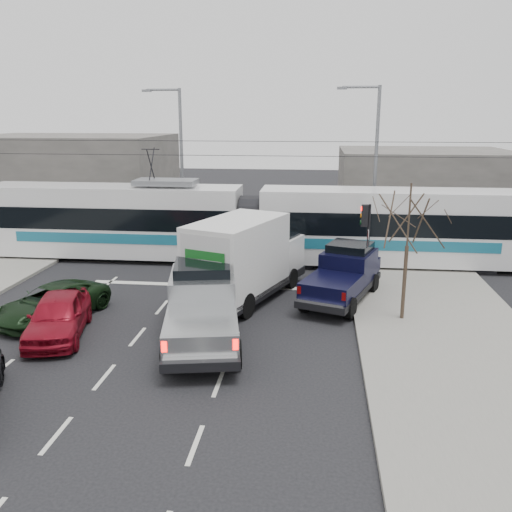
# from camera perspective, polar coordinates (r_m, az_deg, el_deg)

# --- Properties ---
(ground) EXTENTS (120.00, 120.00, 0.00)m
(ground) POSITION_cam_1_polar(r_m,az_deg,el_deg) (18.94, -7.42, -8.66)
(ground) COLOR black
(ground) RESTS_ON ground
(sidewalk_right) EXTENTS (6.00, 60.00, 0.15)m
(sidewalk_right) POSITION_cam_1_polar(r_m,az_deg,el_deg) (18.97, 20.38, -9.22)
(sidewalk_right) COLOR gray
(sidewalk_right) RESTS_ON ground
(rails) EXTENTS (60.00, 1.60, 0.03)m
(rails) POSITION_cam_1_polar(r_m,az_deg,el_deg) (28.21, -2.59, -0.67)
(rails) COLOR #33302D
(rails) RESTS_ON ground
(building_left) EXTENTS (14.00, 10.00, 6.00)m
(building_left) POSITION_cam_1_polar(r_m,az_deg,el_deg) (43.21, -18.82, 7.95)
(building_left) COLOR slate
(building_left) RESTS_ON ground
(building_right) EXTENTS (12.00, 10.00, 5.00)m
(building_right) POSITION_cam_1_polar(r_m,az_deg,el_deg) (41.85, 17.16, 7.20)
(building_right) COLOR slate
(building_right) RESTS_ON ground
(bare_tree) EXTENTS (2.40, 2.40, 5.00)m
(bare_tree) POSITION_cam_1_polar(r_m,az_deg,el_deg) (19.96, 15.78, 3.52)
(bare_tree) COLOR #47382B
(bare_tree) RESTS_ON ground
(traffic_signal) EXTENTS (0.44, 0.44, 3.60)m
(traffic_signal) POSITION_cam_1_polar(r_m,az_deg,el_deg) (23.92, 11.48, 2.98)
(traffic_signal) COLOR black
(traffic_signal) RESTS_ON ground
(street_lamp_near) EXTENTS (2.38, 0.25, 9.00)m
(street_lamp_near) POSITION_cam_1_polar(r_m,az_deg,el_deg) (31.08, 12.16, 10.00)
(street_lamp_near) COLOR slate
(street_lamp_near) RESTS_ON ground
(street_lamp_far) EXTENTS (2.38, 0.25, 9.00)m
(street_lamp_far) POSITION_cam_1_polar(r_m,az_deg,el_deg) (34.03, -8.15, 10.55)
(street_lamp_far) COLOR slate
(street_lamp_far) RESTS_ON ground
(catenary) EXTENTS (60.00, 0.20, 7.00)m
(catenary) POSITION_cam_1_polar(r_m,az_deg,el_deg) (27.44, -2.68, 7.14)
(catenary) COLOR black
(catenary) RESTS_ON ground
(tram) EXTENTS (28.22, 2.99, 5.76)m
(tram) POSITION_cam_1_polar(r_m,az_deg,el_deg) (27.94, -0.67, 3.48)
(tram) COLOR silver
(tram) RESTS_ON ground
(silver_pickup) EXTENTS (3.47, 6.94, 2.41)m
(silver_pickup) POSITION_cam_1_polar(r_m,az_deg,el_deg) (18.67, -5.66, -5.01)
(silver_pickup) COLOR black
(silver_pickup) RESTS_ON ground
(box_truck) EXTENTS (4.73, 7.35, 3.48)m
(box_truck) POSITION_cam_1_polar(r_m,az_deg,el_deg) (22.11, -1.19, -0.39)
(box_truck) COLOR black
(box_truck) RESTS_ON ground
(navy_pickup) EXTENTS (3.64, 5.69, 2.26)m
(navy_pickup) POSITION_cam_1_polar(r_m,az_deg,el_deg) (22.58, 9.26, -1.86)
(navy_pickup) COLOR black
(navy_pickup) RESTS_ON ground
(green_car) EXTENTS (3.56, 5.01, 1.27)m
(green_car) POSITION_cam_1_polar(r_m,az_deg,el_deg) (21.74, -20.68, -4.62)
(green_car) COLOR black
(green_car) RESTS_ON ground
(red_car) EXTENTS (2.80, 4.69, 1.49)m
(red_car) POSITION_cam_1_polar(r_m,az_deg,el_deg) (19.97, -20.10, -5.91)
(red_car) COLOR maroon
(red_car) RESTS_ON ground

